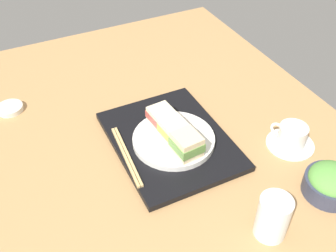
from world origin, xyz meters
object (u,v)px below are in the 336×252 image
object	(u,v)px
sandwich_near	(162,117)
salad_bowl	(331,182)
sandwich_far	(187,144)
chopsticks_pair	(126,156)
sandwich_plate	(174,139)
sandwich_middle	(174,130)
drinking_glass	(273,217)
small_sauce_dish	(10,108)
coffee_cup	(291,137)

from	to	relation	value
sandwich_near	salad_bowl	xyz separation A→B (cm)	(37.43, 26.71, -2.21)
sandwich_far	chopsticks_pair	bearing A→B (deg)	-116.84
chopsticks_pair	sandwich_plate	bearing A→B (deg)	88.59
sandwich_middle	chopsticks_pair	bearing A→B (deg)	-91.41
sandwich_far	sandwich_plate	bearing A→B (deg)	-177.45
sandwich_near	sandwich_far	world-z (taller)	sandwich_far
sandwich_plate	sandwich_middle	xyz separation A→B (cm)	(0.00, 0.00, 3.41)
sandwich_near	drinking_glass	size ratio (longest dim) A/B	0.73
chopsticks_pair	small_sauce_dish	size ratio (longest dim) A/B	2.96
sandwich_plate	sandwich_far	xyz separation A→B (cm)	(6.67, 0.30, 3.74)
sandwich_plate	coffee_cup	world-z (taller)	coffee_cup
chopsticks_pair	coffee_cup	xyz separation A→B (cm)	(13.70, 42.42, 0.72)
salad_bowl	drinking_glass	xyz separation A→B (cm)	(2.98, -19.78, 1.93)
salad_bowl	drinking_glass	distance (cm)	20.10
salad_bowl	sandwich_far	bearing A→B (deg)	-132.67
sandwich_near	small_sauce_dish	world-z (taller)	sandwich_near
sandwich_near	sandwich_plate	bearing A→B (deg)	2.55
sandwich_middle	drinking_glass	size ratio (longest dim) A/B	0.69
coffee_cup	small_sauce_dish	world-z (taller)	coffee_cup
sandwich_middle	salad_bowl	size ratio (longest dim) A/B	0.58
sandwich_plate	salad_bowl	distance (cm)	40.55
sandwich_near	chopsticks_pair	size ratio (longest dim) A/B	0.35
sandwich_near	sandwich_far	size ratio (longest dim) A/B	1.02
sandwich_near	sandwich_far	xyz separation A→B (cm)	(13.35, 0.59, 0.62)
sandwich_plate	sandwich_near	distance (cm)	7.37
sandwich_plate	chopsticks_pair	distance (cm)	13.57
sandwich_near	drinking_glass	distance (cm)	41.00
salad_bowl	small_sauce_dish	xyz separation A→B (cm)	(-66.43, -63.62, -2.66)
salad_bowl	coffee_cup	bearing A→B (deg)	171.97
sandwich_near	coffee_cup	distance (cm)	35.50
chopsticks_pair	sandwich_middle	bearing A→B (deg)	88.59
chopsticks_pair	coffee_cup	bearing A→B (deg)	72.10
drinking_glass	small_sauce_dish	bearing A→B (deg)	-147.73
sandwich_middle	sandwich_far	world-z (taller)	sandwich_far
coffee_cup	small_sauce_dish	bearing A→B (deg)	-126.59
sandwich_near	coffee_cup	xyz separation A→B (cm)	(20.04, 29.17, -2.87)
sandwich_far	drinking_glass	distance (cm)	27.81
sandwich_middle	drinking_glass	xyz separation A→B (cm)	(33.74, 6.63, -0.58)
sandwich_far	drinking_glass	bearing A→B (deg)	13.17
chopsticks_pair	drinking_glass	size ratio (longest dim) A/B	2.11
sandwich_plate	salad_bowl	xyz separation A→B (cm)	(30.75, 26.42, 0.90)
sandwich_far	salad_bowl	world-z (taller)	sandwich_far
coffee_cup	drinking_glass	world-z (taller)	drinking_glass
drinking_glass	sandwich_near	bearing A→B (deg)	-170.27
sandwich_middle	salad_bowl	world-z (taller)	sandwich_middle
sandwich_middle	chopsticks_pair	world-z (taller)	sandwich_middle
sandwich_near	chopsticks_pair	distance (cm)	15.12
sandwich_middle	small_sauce_dish	xyz separation A→B (cm)	(-35.68, -37.20, -5.17)
small_sauce_dish	chopsticks_pair	bearing A→B (deg)	33.79
coffee_cup	small_sauce_dish	xyz separation A→B (cm)	(-49.04, -66.07, -2.00)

